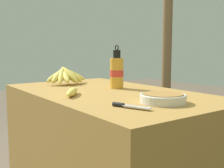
{
  "coord_description": "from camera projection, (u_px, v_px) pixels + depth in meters",
  "views": [
    {
      "loc": [
        1.4,
        -0.97,
        1.02
      ],
      "look_at": [
        -0.03,
        0.05,
        0.81
      ],
      "focal_mm": 45.0,
      "sensor_mm": 36.0,
      "label": 1
    }
  ],
  "objects": [
    {
      "name": "market_counter",
      "position": [
        108.0,
        152.0,
        1.77
      ],
      "size": [
        1.44,
        0.83,
        0.77
      ],
      "color": "olive",
      "rests_on": "ground_plane"
    },
    {
      "name": "banana_bunch_ripe",
      "position": [
        66.0,
        75.0,
        2.07
      ],
      "size": [
        0.21,
        0.36,
        0.14
      ],
      "color": "#4C381E",
      "rests_on": "market_counter"
    },
    {
      "name": "serving_bowl",
      "position": [
        164.0,
        98.0,
        1.35
      ],
      "size": [
        0.22,
        0.22,
        0.05
      ],
      "color": "silver",
      "rests_on": "market_counter"
    },
    {
      "name": "water_bottle",
      "position": [
        117.0,
        72.0,
        1.85
      ],
      "size": [
        0.09,
        0.09,
        0.29
      ],
      "color": "gold",
      "rests_on": "market_counter"
    },
    {
      "name": "loose_banana_front",
      "position": [
        72.0,
        92.0,
        1.56
      ],
      "size": [
        0.2,
        0.17,
        0.04
      ],
      "rotation": [
        0.0,
        0.0,
        -0.68
      ],
      "color": "#E0C64C",
      "rests_on": "market_counter"
    },
    {
      "name": "knife",
      "position": [
        126.0,
        105.0,
        1.24
      ],
      "size": [
        0.18,
        0.09,
        0.02
      ],
      "rotation": [
        0.0,
        0.0,
        0.36
      ],
      "color": "#BCBCC1",
      "rests_on": "market_counter"
    },
    {
      "name": "banana_bunch_green",
      "position": [
        201.0,
        99.0,
        2.93
      ],
      "size": [
        0.19,
        0.29,
        0.13
      ],
      "color": "#4C381E",
      "rests_on": "wooden_bench"
    },
    {
      "name": "support_post_near",
      "position": [
        167.0,
        29.0,
        3.75
      ],
      "size": [
        0.13,
        0.13,
        2.6
      ],
      "color": "brown",
      "rests_on": "ground_plane"
    }
  ]
}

